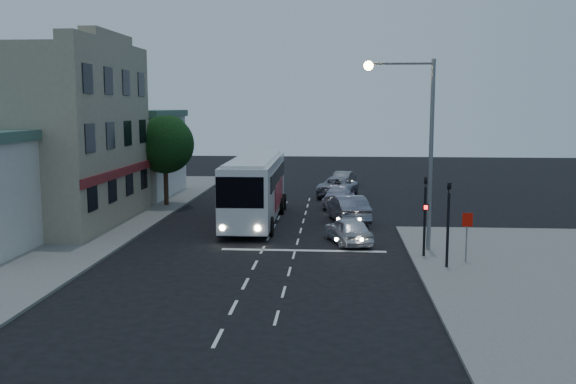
# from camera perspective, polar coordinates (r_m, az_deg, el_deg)

# --- Properties ---
(ground) EXTENTS (120.00, 120.00, 0.00)m
(ground) POSITION_cam_1_polar(r_m,az_deg,el_deg) (29.44, -2.73, -6.03)
(ground) COLOR black
(sidewalk_far) EXTENTS (12.00, 50.00, 0.12)m
(sidewalk_far) POSITION_cam_1_polar(r_m,az_deg,el_deg) (40.54, -19.88, -2.59)
(sidewalk_far) COLOR slate
(sidewalk_far) RESTS_ON ground
(road_markings) EXTENTS (8.00, 30.55, 0.01)m
(road_markings) POSITION_cam_1_polar(r_m,az_deg,el_deg) (32.52, 0.23, -4.68)
(road_markings) COLOR silver
(road_markings) RESTS_ON ground
(tour_bus) EXTENTS (3.05, 12.85, 3.93)m
(tour_bus) POSITION_cam_1_polar(r_m,az_deg,el_deg) (38.80, -2.92, 0.50)
(tour_bus) COLOR silver
(tour_bus) RESTS_ON ground
(car_suv) EXTENTS (2.74, 4.34, 1.38)m
(car_suv) POSITION_cam_1_polar(r_m,az_deg,el_deg) (32.80, 5.37, -3.39)
(car_suv) COLOR silver
(car_suv) RESTS_ON ground
(car_sedan_a) EXTENTS (2.71, 5.26, 1.65)m
(car_sedan_a) POSITION_cam_1_polar(r_m,az_deg,el_deg) (38.70, 5.35, -1.48)
(car_sedan_a) COLOR slate
(car_sedan_a) RESTS_ON ground
(car_sedan_b) EXTENTS (2.46, 5.00, 1.40)m
(car_sedan_b) POSITION_cam_1_polar(r_m,az_deg,el_deg) (44.49, 4.55, -0.44)
(car_sedan_b) COLOR #A3A1B5
(car_sedan_b) RESTS_ON ground
(car_sedan_c) EXTENTS (3.47, 5.94, 1.55)m
(car_sedan_c) POSITION_cam_1_polar(r_m,az_deg,el_deg) (49.66, 4.50, 0.50)
(car_sedan_c) COLOR gray
(car_sedan_c) RESTS_ON ground
(car_extra) EXTENTS (2.32, 4.27, 1.34)m
(car_extra) POSITION_cam_1_polar(r_m,az_deg,el_deg) (55.88, 5.04, 1.19)
(car_extra) COLOR gray
(car_extra) RESTS_ON ground
(traffic_signal_main) EXTENTS (0.25, 0.35, 4.10)m
(traffic_signal_main) POSITION_cam_1_polar(r_m,az_deg,el_deg) (29.80, 12.10, -1.27)
(traffic_signal_main) COLOR black
(traffic_signal_main) RESTS_ON sidewalk_near
(traffic_signal_side) EXTENTS (0.18, 0.15, 4.10)m
(traffic_signal_side) POSITION_cam_1_polar(r_m,az_deg,el_deg) (27.98, 14.06, -1.91)
(traffic_signal_side) COLOR black
(traffic_signal_side) RESTS_ON sidewalk_near
(regulatory_sign) EXTENTS (0.45, 0.12, 2.20)m
(regulatory_sign) POSITION_cam_1_polar(r_m,az_deg,el_deg) (29.24, 15.63, -3.20)
(regulatory_sign) COLOR slate
(regulatory_sign) RESTS_ON sidewalk_near
(streetlight) EXTENTS (3.32, 0.44, 9.00)m
(streetlight) POSITION_cam_1_polar(r_m,az_deg,el_deg) (30.85, 11.44, 5.23)
(streetlight) COLOR slate
(streetlight) RESTS_ON sidewalk_near
(main_building) EXTENTS (10.12, 12.00, 11.00)m
(main_building) POSITION_cam_1_polar(r_m,az_deg,el_deg) (40.39, -21.46, 4.59)
(main_building) COLOR gray
(main_building) RESTS_ON sidewalk_far
(low_building_north) EXTENTS (9.40, 9.40, 6.50)m
(low_building_north) POSITION_cam_1_polar(r_m,az_deg,el_deg) (51.40, -15.13, 3.43)
(low_building_north) COLOR beige
(low_building_north) RESTS_ON sidewalk_far
(street_tree) EXTENTS (4.00, 4.00, 6.20)m
(street_tree) POSITION_cam_1_polar(r_m,az_deg,el_deg) (45.02, -10.89, 4.40)
(street_tree) COLOR black
(street_tree) RESTS_ON sidewalk_far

